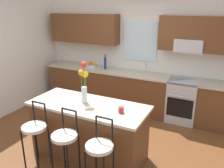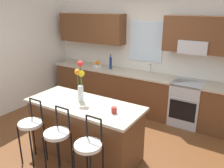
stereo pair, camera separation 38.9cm
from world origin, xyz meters
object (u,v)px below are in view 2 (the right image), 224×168
object	(u,v)px
kitchen_island	(85,129)
bar_stool_near	(31,126)
flower_vase	(80,81)
bar_stool_middle	(57,137)
bar_stool_far	(88,149)
oven_range	(186,103)
bottle_olive_oil	(111,63)
fruit_bowl_oranges	(97,65)
mug_ceramic	(114,110)

from	to	relation	value
kitchen_island	bar_stool_near	xyz separation A→B (m)	(-0.55, -0.61, 0.17)
kitchen_island	flower_vase	size ratio (longest dim) A/B	2.87
bar_stool_middle	bar_stool_far	xyz separation A→B (m)	(0.55, 0.00, 0.00)
oven_range	bottle_olive_oil	xyz separation A→B (m)	(-1.88, 0.02, 0.61)
bar_stool_far	fruit_bowl_oranges	xyz separation A→B (m)	(-1.70, 2.61, 0.34)
oven_range	fruit_bowl_oranges	bearing A→B (deg)	179.24
kitchen_island	fruit_bowl_oranges	xyz separation A→B (m)	(-1.15, 2.00, 0.51)
bar_stool_near	flower_vase	distance (m)	1.02
mug_ceramic	fruit_bowl_oranges	size ratio (longest dim) A/B	0.37
bar_stool_near	bottle_olive_oil	world-z (taller)	bottle_olive_oil
bar_stool_near	bar_stool_far	distance (m)	1.10
kitchen_island	mug_ceramic	world-z (taller)	mug_ceramic
oven_range	kitchen_island	xyz separation A→B (m)	(-1.13, -1.97, 0.00)
bar_stool_middle	flower_vase	distance (m)	0.91
bar_stool_middle	flower_vase	bearing A→B (deg)	97.54
kitchen_island	fruit_bowl_oranges	bearing A→B (deg)	119.87
kitchen_island	flower_vase	distance (m)	0.81
mug_ceramic	bottle_olive_oil	bearing A→B (deg)	123.40
bottle_olive_oil	bar_stool_middle	bearing A→B (deg)	-73.90
mug_ceramic	fruit_bowl_oranges	xyz separation A→B (m)	(-1.74, 2.04, 0.01)
bar_stool_far	flower_vase	xyz separation A→B (m)	(-0.64, 0.65, 0.63)
fruit_bowl_oranges	bottle_olive_oil	size ratio (longest dim) A/B	0.66
flower_vase	bottle_olive_oil	bearing A→B (deg)	108.83
bar_stool_middle	mug_ceramic	distance (m)	0.88
bar_stool_middle	fruit_bowl_oranges	bearing A→B (deg)	113.72
flower_vase	mug_ceramic	xyz separation A→B (m)	(0.68, -0.08, -0.30)
kitchen_island	flower_vase	xyz separation A→B (m)	(-0.09, 0.04, 0.81)
mug_ceramic	bottle_olive_oil	xyz separation A→B (m)	(-1.34, 2.03, 0.10)
oven_range	bottle_olive_oil	world-z (taller)	bottle_olive_oil
kitchen_island	fruit_bowl_oranges	distance (m)	2.36
kitchen_island	flower_vase	bearing A→B (deg)	154.49
flower_vase	mug_ceramic	size ratio (longest dim) A/B	7.35
oven_range	bottle_olive_oil	distance (m)	1.98
mug_ceramic	bar_stool_far	bearing A→B (deg)	-94.03
bar_stool_middle	mug_ceramic	xyz separation A→B (m)	(0.59, 0.57, 0.33)
oven_range	kitchen_island	size ratio (longest dim) A/B	0.48
bar_stool_far	flower_vase	size ratio (longest dim) A/B	1.57
bar_stool_near	fruit_bowl_oranges	distance (m)	2.70
bar_stool_near	fruit_bowl_oranges	bearing A→B (deg)	102.88
bar_stool_near	bar_stool_middle	distance (m)	0.55
kitchen_island	bottle_olive_oil	bearing A→B (deg)	110.68
bar_stool_middle	bar_stool_near	bearing A→B (deg)	180.00
flower_vase	fruit_bowl_oranges	distance (m)	2.24
fruit_bowl_oranges	bottle_olive_oil	distance (m)	0.41
kitchen_island	bar_stool_far	distance (m)	0.84
bar_stool_middle	bar_stool_far	bearing A→B (deg)	0.00
bar_stool_middle	bottle_olive_oil	world-z (taller)	bottle_olive_oil
mug_ceramic	fruit_bowl_oranges	distance (m)	2.68
bar_stool_far	mug_ceramic	bearing A→B (deg)	85.97
flower_vase	bottle_olive_oil	distance (m)	2.07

